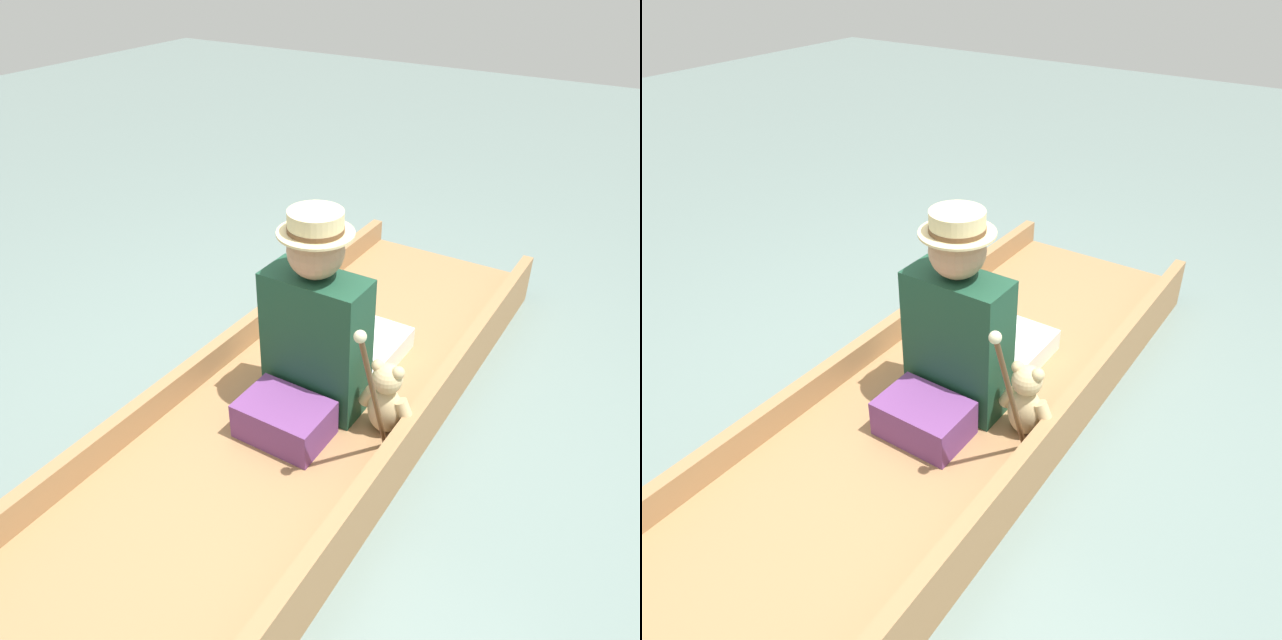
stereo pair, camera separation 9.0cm
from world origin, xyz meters
TOP-DOWN VIEW (x-y plane):
  - ground_plane at (0.00, 0.00)m, footprint 16.00×16.00m
  - punt_boat at (0.00, 0.00)m, footprint 1.06×3.17m
  - seat_cushion at (0.04, -0.31)m, footprint 0.37×0.26m
  - seated_person at (0.04, 0.03)m, footprint 0.44×0.76m
  - teddy_bear at (0.38, -0.06)m, footprint 0.24×0.14m
  - wine_glass at (-0.35, 0.27)m, footprint 0.08×0.08m
  - walking_cane at (0.43, -0.31)m, footprint 0.04×0.30m

SIDE VIEW (x-z plane):
  - ground_plane at x=0.00m, z-range 0.00..0.00m
  - punt_boat at x=0.00m, z-range -0.05..0.23m
  - wine_glass at x=-0.35m, z-range 0.18..0.28m
  - seat_cushion at x=0.04m, z-range 0.16..0.32m
  - teddy_bear at x=0.38m, z-range 0.14..0.49m
  - seated_person at x=0.04m, z-range 0.04..0.95m
  - walking_cane at x=0.43m, z-range 0.22..0.94m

